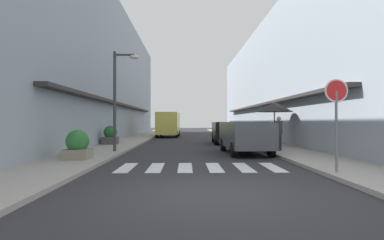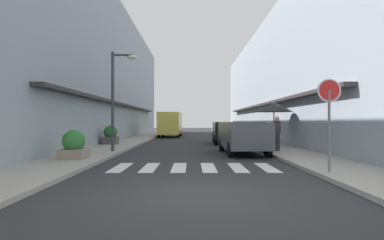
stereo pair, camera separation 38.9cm
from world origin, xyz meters
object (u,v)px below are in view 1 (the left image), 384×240
Objects in this scene: round_street_sign at (336,101)px; street_lamp at (119,89)px; parked_car_near at (245,134)px; cafe_umbrella at (274,107)px; delivery_van at (168,122)px; pedestrian_walking_near at (279,133)px; parked_car_mid at (227,130)px; planter_midblock at (110,135)px; planter_corner at (77,146)px.

street_lamp is at bearing 138.99° from round_street_sign.
cafe_umbrella reaches higher than parked_car_near.
delivery_van is at bearing 104.62° from round_street_sign.
pedestrian_walking_near is (6.09, -15.81, -0.43)m from delivery_van.
cafe_umbrella reaches higher than parked_car_mid.
delivery_van is 3.36× the size of pedestrian_walking_near.
planter_midblock is at bearing 158.21° from pedestrian_walking_near.
street_lamp reaches higher than cafe_umbrella.
round_street_sign is (1.39, -12.96, 1.15)m from parked_car_mid.
planter_midblock is (-9.61, 1.57, -1.65)m from cafe_umbrella.
parked_car_near is at bearing -124.55° from cafe_umbrella.
street_lamp reaches higher than pedestrian_walking_near.
pedestrian_walking_near is (0.28, 6.44, -1.10)m from round_street_sign.
planter_corner is (-6.74, -9.74, -0.31)m from parked_car_mid.
parked_car_mid reaches higher than planter_midblock.
round_street_sign is 8.86m from planter_corner.
street_lamp is (-5.83, -6.68, 2.08)m from parked_car_mid.
parked_car_mid is 0.74× the size of delivery_van.
street_lamp is (-5.83, 0.16, 2.08)m from parked_car_near.
round_street_sign is (5.81, -22.26, 0.67)m from delivery_van.
pedestrian_walking_near is at bearing -68.95° from delivery_van.
street_lamp is at bearing -158.80° from cafe_umbrella.
planter_corner is 7.80m from planter_midblock.
street_lamp is at bearing -173.72° from pedestrian_walking_near.
round_street_sign is at bearing -51.57° from planter_midblock.
cafe_umbrella is (2.27, -3.54, 1.38)m from parked_car_mid.
planter_midblock is at bearing 94.40° from planter_corner.
round_street_sign reaches higher than parked_car_near.
parked_car_near is at bearing -74.68° from delivery_van.
parked_car_mid is 10.31m from delivery_van.
street_lamp reaches higher than parked_car_near.
street_lamp is at bearing -72.30° from planter_midblock.
round_street_sign reaches higher than parked_car_mid.
parked_car_mid is 9.11m from street_lamp.
pedestrian_walking_near reaches higher than parked_car_mid.
pedestrian_walking_near is (7.50, 0.16, -2.03)m from street_lamp.
planter_midblock is at bearing 146.41° from parked_car_near.
parked_car_near is 4.24m from cafe_umbrella.
planter_corner is (-9.01, -6.20, -1.69)m from cafe_umbrella.
planter_midblock is (-7.34, 4.87, -0.27)m from parked_car_near.
pedestrian_walking_near reaches higher than planter_midblock.
street_lamp is at bearing 73.49° from planter_corner.
parked_car_mid is at bearing 122.74° from cafe_umbrella.
street_lamp is at bearing -131.12° from parked_car_mid.
round_street_sign is 2.38× the size of planter_corner.
delivery_van reaches higher than planter_midblock.
street_lamp is 7.77m from pedestrian_walking_near.
cafe_umbrella is 2.31× the size of planter_corner.
parked_car_mid is 7.60m from planter_midblock.
delivery_van is 2.14× the size of round_street_sign.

